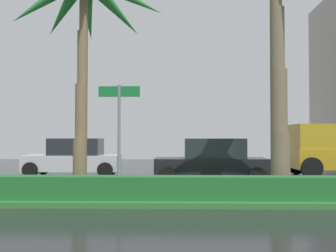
# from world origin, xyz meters

# --- Properties ---
(ground_plane) EXTENTS (90.00, 42.00, 0.10)m
(ground_plane) POSITION_xyz_m (0.00, 9.00, -0.05)
(ground_plane) COLOR black
(median_strip) EXTENTS (85.50, 4.00, 0.15)m
(median_strip) POSITION_xyz_m (0.00, 8.00, 0.07)
(median_strip) COLOR #2D6B33
(median_strip) RESTS_ON ground_plane
(median_hedge) EXTENTS (76.50, 0.70, 0.60)m
(median_hedge) POSITION_xyz_m (0.00, 6.60, 0.45)
(median_hedge) COLOR #1E6028
(median_hedge) RESTS_ON median_strip
(palm_tree_centre_left) EXTENTS (4.75, 4.63, 6.89)m
(palm_tree_centre_left) POSITION_xyz_m (-2.58, 8.00, 5.71)
(palm_tree_centre_left) COLOR brown
(palm_tree_centre_left) RESTS_ON median_strip
(street_name_sign) EXTENTS (1.10, 0.08, 3.00)m
(street_name_sign) POSITION_xyz_m (-1.33, 6.77, 2.08)
(street_name_sign) COLOR slate
(street_name_sign) RESTS_ON median_strip
(car_in_traffic_second) EXTENTS (4.30, 2.02, 1.72)m
(car_in_traffic_second) POSITION_xyz_m (-4.55, 14.85, 0.83)
(car_in_traffic_second) COLOR silver
(car_in_traffic_second) RESTS_ON ground_plane
(car_in_traffic_third) EXTENTS (4.30, 2.02, 1.72)m
(car_in_traffic_third) POSITION_xyz_m (1.54, 12.00, 0.83)
(car_in_traffic_third) COLOR black
(car_in_traffic_third) RESTS_ON ground_plane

